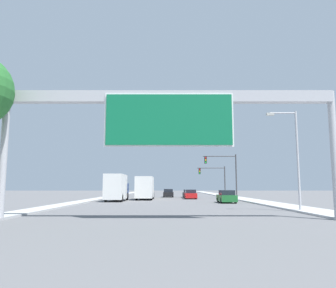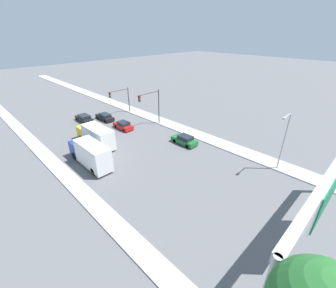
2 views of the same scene
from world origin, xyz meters
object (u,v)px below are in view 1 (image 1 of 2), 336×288
Objects in this scene: car_far_left at (187,194)px; truck_box_primary at (144,188)px; traffic_light_mid_block at (215,176)px; sign_gantry at (168,114)px; traffic_light_near_intersection at (225,169)px; car_near_right at (226,197)px; street_lamp_right at (293,151)px; car_near_center at (190,194)px; car_mid_right at (168,193)px; truck_box_secondary at (116,188)px.

car_far_left is 0.55× the size of truck_box_primary.
traffic_light_mid_block is at bearing 39.76° from truck_box_primary.
sign_gantry is 2.99× the size of traffic_light_near_intersection.
street_lamp_right is (3.04, -13.76, 4.07)m from car_near_right.
car_near_center is 0.50× the size of truck_box_primary.
sign_gantry is 41.08m from traffic_light_mid_block.
street_lamp_right reaches higher than car_mid_right.
sign_gantry reaches higher than traffic_light_near_intersection.
car_far_left is at bearing 100.44° from car_near_right.
car_near_right is at bearing -99.93° from traffic_light_near_intersection.
traffic_light_near_intersection is 23.48m from street_lamp_right.
traffic_light_near_intersection is at bearing 73.89° from sign_gantry.
truck_box_primary reaches higher than car_mid_right.
truck_box_secondary is (-7.00, 25.16, -4.53)m from sign_gantry.
truck_box_primary is at bearing -159.10° from car_near_center.
car_mid_right is (-3.50, 2.07, 0.04)m from car_far_left.
truck_box_secondary is at bearing -144.06° from car_near_center.
truck_box_primary is at bearing 96.63° from sign_gantry.
car_near_right is (7.00, 20.43, -5.61)m from sign_gantry.
sign_gantry is 4.71× the size of car_near_center.
truck_box_secondary is at bearing 161.30° from car_near_right.
sign_gantry is 2.42× the size of truck_box_secondary.
sign_gantry is 31.39m from traffic_light_near_intersection.
traffic_light_mid_block is at bearing 92.58° from street_lamp_right.
truck_box_secondary is at bearing -113.22° from car_mid_right.
car_near_center is (3.50, 32.78, -5.64)m from sign_gantry.
car_mid_right is at bearing 106.09° from street_lamp_right.
car_near_right is at bearing -74.18° from car_near_center.
sign_gantry is at bearing -106.11° from traffic_light_near_intersection.
car_near_right is 0.55× the size of street_lamp_right.
car_near_right is at bearing -18.70° from truck_box_secondary.
truck_box_primary reaches higher than car_near_center.
car_far_left is 1.09× the size of car_near_center.
truck_box_primary is (-7.00, -9.31, 1.05)m from car_far_left.
truck_box_primary is (-7.00, -2.67, 1.02)m from car_near_center.
car_far_left is at bearing -172.12° from traffic_light_mid_block.
truck_box_secondary is at bearing -126.38° from car_far_left.
truck_box_secondary is at bearing -136.10° from traffic_light_mid_block.
car_near_center is at bearing -124.44° from traffic_light_mid_block.
traffic_light_mid_block is (5.03, 0.70, 3.17)m from car_far_left.
car_mid_right is 17.79m from truck_box_secondary.
car_near_center is 0.77× the size of traffic_light_mid_block.
truck_box_secondary is at bearing -125.32° from truck_box_primary.
sign_gantry is at bearing -102.01° from traffic_light_mid_block.
traffic_light_near_intersection is at bearing 0.04° from truck_box_primary.
traffic_light_mid_block is 33.49m from street_lamp_right.
traffic_light_mid_block reaches higher than car_near_right.
street_lamp_right is (10.04, -34.81, 4.08)m from car_mid_right.
car_far_left is 0.56× the size of truck_box_secondary.
street_lamp_right reaches higher than truck_box_secondary.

